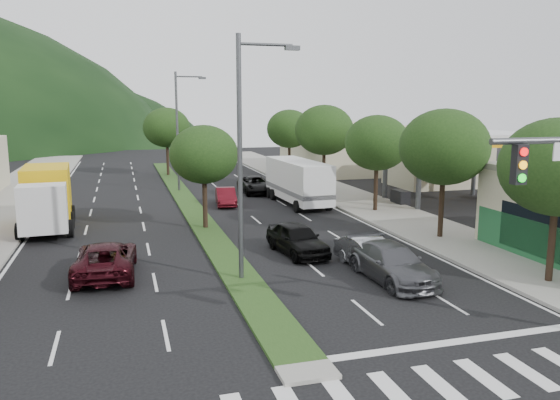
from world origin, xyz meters
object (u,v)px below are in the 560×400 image
object	(u,v)px
tree_r_d	(324,130)
box_truck	(47,200)
tree_med_near	(204,155)
tree_med_far	(167,128)
motorhome	(298,181)
car_queue_a	(297,239)
car_queue_b	(392,263)
tree_r_e	(289,129)
tree_r_c	(377,143)
car_queue_d	(255,185)
streetlight_mid	(180,126)
car_queue_c	(226,197)
sedan_silver	(370,254)
tree_r_b	(444,147)
streetlight_near	(245,147)
tree_r_a	(558,167)
suv_maroon	(106,259)

from	to	relation	value
tree_r_d	box_truck	size ratio (longest dim) A/B	0.96
tree_med_near	tree_med_far	distance (m)	26.01
tree_med_far	motorhome	world-z (taller)	tree_med_far
car_queue_a	car_queue_b	size ratio (longest dim) A/B	0.88
tree_r_e	car_queue_a	world-z (taller)	tree_r_e
tree_r_c	car_queue_d	distance (m)	12.64
car_queue_d	car_queue_a	bearing A→B (deg)	-97.47
car_queue_a	motorhome	distance (m)	13.93
box_truck	motorhome	bearing A→B (deg)	-170.95
tree_r_c	streetlight_mid	distance (m)	17.57
tree_r_d	car_queue_a	world-z (taller)	tree_r_d
car_queue_a	car_queue_c	bearing A→B (deg)	86.48
tree_r_d	tree_r_c	bearing A→B (deg)	-90.00
tree_r_d	sedan_silver	xyz separation A→B (m)	(-6.13, -21.99, -4.49)
tree_r_b	box_truck	xyz separation A→B (m)	(-20.96, 8.77, -3.32)
tree_med_near	streetlight_mid	bearing A→B (deg)	89.22
tree_r_d	tree_med_far	world-z (taller)	tree_r_d
tree_r_b	box_truck	world-z (taller)	tree_r_b
tree_r_e	streetlight_near	world-z (taller)	streetlight_near
box_truck	car_queue_c	bearing A→B (deg)	-161.51
tree_med_far	tree_r_a	bearing A→B (deg)	-73.30
tree_med_near	tree_r_a	bearing A→B (deg)	-49.40
tree_r_e	car_queue_d	size ratio (longest dim) A/B	1.34
tree_r_d	car_queue_c	bearing A→B (deg)	-153.88
tree_r_b	box_truck	bearing A→B (deg)	157.30
tree_r_e	car_queue_b	bearing A→B (deg)	-100.01
tree_med_far	car_queue_d	bearing A→B (deg)	-66.00
tree_r_a	tree_med_far	distance (m)	41.76
box_truck	tree_r_a	bearing A→B (deg)	138.01
box_truck	car_queue_b	bearing A→B (deg)	132.60
tree_r_a	tree_r_e	distance (m)	36.00
tree_r_a	tree_med_near	bearing A→B (deg)	130.60
tree_r_a	suv_maroon	bearing A→B (deg)	160.26
tree_r_d	tree_r_e	distance (m)	10.00
sedan_silver	car_queue_b	distance (m)	1.78
tree_med_near	tree_med_far	world-z (taller)	tree_med_far
sedan_silver	car_queue_b	world-z (taller)	car_queue_b
car_queue_d	motorhome	size ratio (longest dim) A/B	0.59
tree_r_d	car_queue_a	size ratio (longest dim) A/B	1.58
motorhome	car_queue_b	bearing A→B (deg)	-97.91
sedan_silver	car_queue_c	xyz separation A→B (m)	(-3.26, 17.38, -0.05)
streetlight_near	car_queue_c	bearing A→B (deg)	82.13
tree_med_near	car_queue_d	distance (m)	14.29
tree_r_c	streetlight_mid	size ratio (longest dim) A/B	0.65
car_queue_a	tree_r_a	bearing A→B (deg)	-47.67
tree_r_e	car_queue_d	distance (m)	12.05
tree_r_a	tree_r_c	bearing A→B (deg)	90.00
sedan_silver	motorhome	distance (m)	16.59
tree_r_b	tree_r_a	bearing A→B (deg)	-90.00
car_queue_d	tree_r_c	bearing A→B (deg)	-60.16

